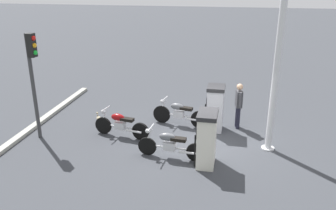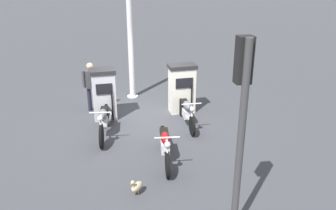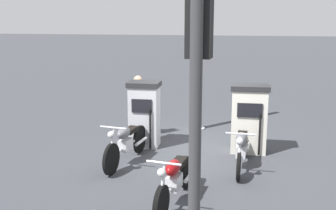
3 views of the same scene
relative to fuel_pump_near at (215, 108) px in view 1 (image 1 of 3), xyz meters
name	(u,v)px [view 1 (image 1 of 3)]	position (x,y,z in m)	size (l,w,h in m)	color
ground_plane	(202,144)	(0.26, 1.24, -0.81)	(120.00, 120.00, 0.00)	#383A3F
fuel_pump_near	(215,108)	(0.00, 0.00, 0.00)	(0.64, 0.76, 1.59)	silver
fuel_pump_far	(207,139)	(0.00, 2.47, 0.00)	(0.58, 0.88, 1.58)	silver
motorcycle_near_pump	(179,113)	(1.26, -0.10, -0.34)	(2.07, 0.64, 0.96)	black
motorcycle_far_pump	(170,144)	(1.07, 2.33, -0.36)	(2.02, 0.56, 0.92)	black
motorcycle_extra	(121,124)	(2.99, 1.26, -0.37)	(1.97, 0.61, 0.93)	black
attendant_person	(239,103)	(-0.77, -0.36, 0.12)	(0.27, 0.58, 1.61)	#1E1E2D
wandering_duck	(99,119)	(4.14, 0.40, -0.61)	(0.35, 0.35, 0.41)	tan
roadside_traffic_light	(33,68)	(5.53, 1.91, 1.55)	(0.38, 0.25, 3.43)	#38383A
canopy_support_pole	(275,78)	(-1.77, 1.09, 1.46)	(0.40, 0.40, 4.68)	silver
road_edge_kerb	(35,126)	(6.24, 1.24, -0.75)	(0.64, 8.86, 0.12)	#9E9E93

